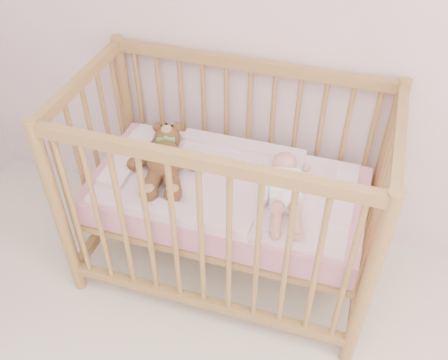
% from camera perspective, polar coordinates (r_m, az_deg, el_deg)
% --- Properties ---
extents(crib, '(1.36, 0.76, 1.00)m').
position_cam_1_polar(crib, '(2.25, 0.38, -1.47)').
color(crib, '#A37945').
rests_on(crib, floor).
extents(mattress, '(1.22, 0.62, 0.13)m').
position_cam_1_polar(mattress, '(2.26, 0.38, -1.75)').
color(mattress, pink).
rests_on(mattress, crib).
extents(blanket, '(1.10, 0.58, 0.06)m').
position_cam_1_polar(blanket, '(2.21, 0.39, -0.34)').
color(blanket, '#F5A9C7').
rests_on(blanket, mattress).
extents(baby, '(0.35, 0.54, 0.12)m').
position_cam_1_polar(baby, '(2.10, 7.02, -0.58)').
color(baby, white).
rests_on(baby, blanket).
extents(teddy_bear, '(0.48, 0.58, 0.14)m').
position_cam_1_polar(teddy_bear, '(2.22, -6.86, 2.45)').
color(teddy_bear, brown).
rests_on(teddy_bear, blanket).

